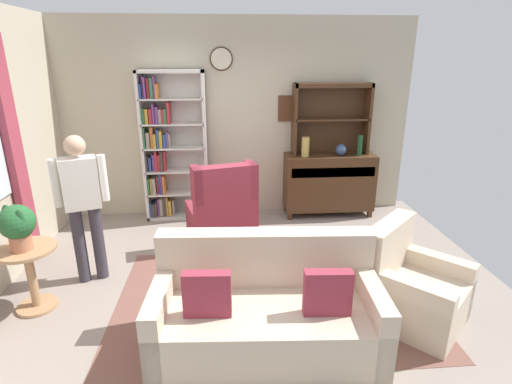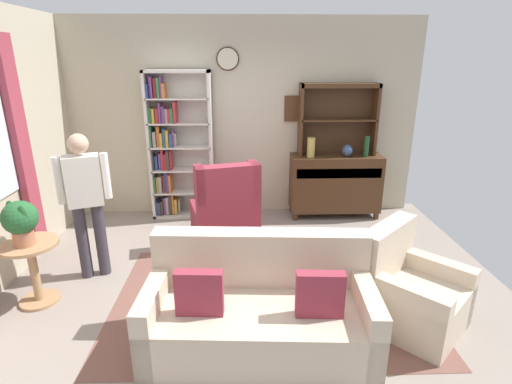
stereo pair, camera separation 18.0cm
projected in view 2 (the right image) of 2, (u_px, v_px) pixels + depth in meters
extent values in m
cube|color=gray|center=(247.00, 284.00, 4.21)|extent=(5.40, 4.60, 0.02)
cube|color=#BCB299|center=(245.00, 120.00, 5.76)|extent=(5.00, 0.06, 2.80)
cylinder|color=beige|center=(228.00, 59.00, 5.44)|extent=(0.28, 0.03, 0.28)
torus|color=#382314|center=(228.00, 59.00, 5.44)|extent=(0.31, 0.02, 0.31)
cube|color=#4C2D19|center=(294.00, 109.00, 5.69)|extent=(0.28, 0.03, 0.36)
cube|color=#9E3847|center=(21.00, 146.00, 4.32)|extent=(0.08, 0.24, 2.30)
cube|color=brown|center=(268.00, 299.00, 3.93)|extent=(2.98, 2.04, 0.01)
cube|color=silver|center=(151.00, 147.00, 5.64)|extent=(0.04, 0.30, 2.10)
cube|color=silver|center=(211.00, 146.00, 5.67)|extent=(0.04, 0.30, 2.10)
cube|color=silver|center=(176.00, 71.00, 5.32)|extent=(0.90, 0.30, 0.04)
cube|color=silver|center=(185.00, 214.00, 5.99)|extent=(0.90, 0.30, 0.04)
cube|color=silver|center=(183.00, 145.00, 5.79)|extent=(0.90, 0.01, 2.10)
cube|color=silver|center=(184.00, 191.00, 5.88)|extent=(0.86, 0.30, 0.02)
cube|color=#284C8C|center=(158.00, 207.00, 5.92)|extent=(0.03, 0.19, 0.19)
cube|color=#3F3833|center=(161.00, 207.00, 5.92)|extent=(0.04, 0.23, 0.19)
cube|color=#3F3833|center=(163.00, 206.00, 5.92)|extent=(0.03, 0.22, 0.21)
cube|color=#723F7F|center=(165.00, 205.00, 5.91)|extent=(0.03, 0.16, 0.25)
cube|color=gray|center=(168.00, 204.00, 5.91)|extent=(0.04, 0.17, 0.26)
cube|color=#3F3833|center=(171.00, 204.00, 5.91)|extent=(0.04, 0.18, 0.29)
cube|color=#CC7233|center=(174.00, 204.00, 5.91)|extent=(0.03, 0.16, 0.29)
cube|color=gold|center=(176.00, 205.00, 5.92)|extent=(0.04, 0.15, 0.23)
cube|color=gray|center=(180.00, 205.00, 5.93)|extent=(0.03, 0.10, 0.22)
cube|color=silver|center=(183.00, 169.00, 5.77)|extent=(0.86, 0.30, 0.02)
cube|color=#337247|center=(156.00, 184.00, 5.80)|extent=(0.03, 0.22, 0.24)
cube|color=gold|center=(158.00, 184.00, 5.81)|extent=(0.03, 0.18, 0.23)
cube|color=gray|center=(161.00, 184.00, 5.81)|extent=(0.04, 0.22, 0.24)
cube|color=#B22D33|center=(164.00, 183.00, 5.80)|extent=(0.02, 0.13, 0.25)
cube|color=#284C8C|center=(166.00, 182.00, 5.80)|extent=(0.03, 0.13, 0.29)
cube|color=#723F7F|center=(168.00, 182.00, 5.80)|extent=(0.02, 0.18, 0.28)
cube|color=#CC7233|center=(171.00, 183.00, 5.81)|extent=(0.03, 0.23, 0.27)
cube|color=silver|center=(181.00, 147.00, 5.66)|extent=(0.86, 0.30, 0.02)
cube|color=#3F3833|center=(154.00, 162.00, 5.70)|extent=(0.03, 0.13, 0.22)
cube|color=#284C8C|center=(157.00, 163.00, 5.70)|extent=(0.04, 0.12, 0.20)
cube|color=#723F7F|center=(160.00, 161.00, 5.70)|extent=(0.04, 0.10, 0.24)
cube|color=#B22D33|center=(163.00, 159.00, 5.69)|extent=(0.03, 0.13, 0.29)
cube|color=#B22D33|center=(166.00, 161.00, 5.70)|extent=(0.04, 0.12, 0.23)
cube|color=#3F3833|center=(168.00, 160.00, 5.69)|extent=(0.04, 0.17, 0.29)
cube|color=#B22D33|center=(171.00, 160.00, 5.70)|extent=(0.03, 0.14, 0.28)
cube|color=silver|center=(180.00, 123.00, 5.55)|extent=(0.86, 0.30, 0.02)
cube|color=#337247|center=(152.00, 136.00, 5.58)|extent=(0.03, 0.20, 0.29)
cube|color=gray|center=(155.00, 139.00, 5.59)|extent=(0.04, 0.19, 0.22)
cube|color=#CC7233|center=(159.00, 136.00, 5.58)|extent=(0.04, 0.13, 0.29)
cube|color=gold|center=(162.00, 140.00, 5.60)|extent=(0.04, 0.18, 0.20)
cube|color=#284C8C|center=(165.00, 137.00, 5.59)|extent=(0.03, 0.18, 0.26)
cube|color=gold|center=(168.00, 138.00, 5.59)|extent=(0.04, 0.16, 0.24)
cube|color=#284C8C|center=(171.00, 140.00, 5.60)|extent=(0.04, 0.17, 0.19)
cube|color=#723F7F|center=(174.00, 139.00, 5.60)|extent=(0.02, 0.15, 0.22)
cube|color=gray|center=(176.00, 140.00, 5.60)|extent=(0.02, 0.14, 0.19)
cube|color=silver|center=(178.00, 98.00, 5.44)|extent=(0.86, 0.30, 0.02)
cube|color=#337247|center=(151.00, 115.00, 5.48)|extent=(0.04, 0.15, 0.20)
cube|color=gold|center=(154.00, 115.00, 5.48)|extent=(0.04, 0.20, 0.20)
cube|color=#B22D33|center=(158.00, 115.00, 5.48)|extent=(0.04, 0.17, 0.20)
cube|color=#723F7F|center=(161.00, 113.00, 5.47)|extent=(0.02, 0.23, 0.27)
cube|color=#723F7F|center=(164.00, 114.00, 5.48)|extent=(0.04, 0.17, 0.23)
cube|color=gray|center=(167.00, 116.00, 5.49)|extent=(0.04, 0.15, 0.19)
cube|color=#B22D33|center=(170.00, 116.00, 5.49)|extent=(0.03, 0.16, 0.19)
cube|color=#337247|center=(172.00, 115.00, 5.49)|extent=(0.04, 0.18, 0.20)
cube|color=#B22D33|center=(175.00, 112.00, 5.48)|extent=(0.03, 0.22, 0.29)
cube|color=#284C8C|center=(148.00, 91.00, 5.37)|extent=(0.03, 0.20, 0.19)
cube|color=#723F7F|center=(150.00, 87.00, 5.36)|extent=(0.02, 0.12, 0.29)
cube|color=#723F7F|center=(152.00, 87.00, 5.36)|extent=(0.02, 0.22, 0.28)
cube|color=#B22D33|center=(155.00, 88.00, 5.37)|extent=(0.04, 0.12, 0.26)
cube|color=#337247|center=(159.00, 88.00, 5.37)|extent=(0.04, 0.19, 0.27)
cube|color=#723F7F|center=(161.00, 87.00, 5.36)|extent=(0.02, 0.17, 0.29)
cube|color=#CC7233|center=(164.00, 91.00, 5.38)|extent=(0.04, 0.20, 0.19)
cube|color=#422816|center=(335.00, 183.00, 5.84)|extent=(1.30, 0.45, 0.82)
cube|color=#422816|center=(295.00, 217.00, 5.80)|extent=(0.06, 0.06, 0.10)
cube|color=#422816|center=(376.00, 216.00, 5.84)|extent=(0.06, 0.06, 0.10)
cube|color=#422816|center=(292.00, 208.00, 6.14)|extent=(0.06, 0.06, 0.10)
cube|color=#422816|center=(369.00, 207.00, 6.17)|extent=(0.06, 0.06, 0.10)
cube|color=#352012|center=(339.00, 173.00, 5.56)|extent=(1.20, 0.01, 0.14)
cube|color=#422816|center=(300.00, 120.00, 5.60)|extent=(0.04, 0.26, 1.00)
cube|color=#422816|center=(375.00, 119.00, 5.64)|extent=(0.04, 0.26, 1.00)
cube|color=#422816|center=(340.00, 85.00, 5.47)|extent=(1.10, 0.26, 0.06)
cube|color=#422816|center=(338.00, 120.00, 5.62)|extent=(1.06, 0.26, 0.02)
cube|color=#422816|center=(336.00, 118.00, 5.74)|extent=(1.10, 0.01, 1.00)
cylinder|color=tan|center=(311.00, 147.00, 5.57)|extent=(0.11, 0.11, 0.28)
ellipsoid|color=#33476B|center=(347.00, 151.00, 5.62)|extent=(0.15, 0.15, 0.17)
cylinder|color=#194223|center=(366.00, 147.00, 5.59)|extent=(0.07, 0.07, 0.29)
cube|color=beige|center=(259.00, 327.00, 3.20)|extent=(1.85, 0.95, 0.42)
cube|color=beige|center=(260.00, 258.00, 3.36)|extent=(1.81, 0.31, 0.48)
cube|color=beige|center=(156.00, 316.00, 3.19)|extent=(0.19, 0.86, 0.60)
cube|color=beige|center=(364.00, 319.00, 3.15)|extent=(0.19, 0.86, 0.60)
cube|color=maroon|center=(199.00, 293.00, 2.97)|extent=(0.37, 0.12, 0.36)
cube|color=maroon|center=(320.00, 294.00, 2.95)|extent=(0.37, 0.12, 0.36)
cube|color=white|center=(260.00, 232.00, 3.28)|extent=(0.37, 0.20, 0.00)
cube|color=beige|center=(414.00, 304.00, 3.51)|extent=(1.08, 1.08, 0.40)
cube|color=beige|center=(387.00, 249.00, 3.56)|extent=(0.66, 0.65, 0.48)
cube|color=beige|center=(399.00, 313.00, 3.27)|extent=(0.65, 0.66, 0.55)
cube|color=beige|center=(428.00, 283.00, 3.69)|extent=(0.65, 0.66, 0.55)
cube|color=maroon|center=(224.00, 221.00, 5.24)|extent=(0.96, 0.97, 0.42)
cube|color=maroon|center=(228.00, 191.00, 4.80)|extent=(0.81, 0.39, 0.63)
cube|color=maroon|center=(254.00, 180.00, 4.90)|extent=(0.17, 0.30, 0.44)
cube|color=maroon|center=(199.00, 185.00, 4.71)|extent=(0.17, 0.30, 0.44)
cylinder|color=#A87F56|center=(29.00, 245.00, 3.70)|extent=(0.52, 0.52, 0.03)
cylinder|color=#A87F56|center=(35.00, 274.00, 3.80)|extent=(0.08, 0.08, 0.60)
cylinder|color=#A87F56|center=(40.00, 300.00, 3.89)|extent=(0.36, 0.36, 0.03)
cylinder|color=#AD6B4C|center=(24.00, 238.00, 3.63)|extent=(0.18, 0.18, 0.14)
sphere|color=#235B2D|center=(20.00, 218.00, 3.57)|extent=(0.31, 0.31, 0.31)
ellipsoid|color=#235B2D|center=(23.00, 217.00, 3.49)|extent=(0.09, 0.05, 0.22)
ellipsoid|color=#235B2D|center=(11.00, 212.00, 3.60)|extent=(0.09, 0.05, 0.22)
cylinder|color=#38333D|center=(83.00, 242.00, 4.21)|extent=(0.15, 0.15, 0.82)
cylinder|color=#38333D|center=(101.00, 239.00, 4.27)|extent=(0.15, 0.15, 0.82)
cube|color=silver|center=(83.00, 181.00, 4.02)|extent=(0.39, 0.30, 0.52)
sphere|color=tan|center=(78.00, 144.00, 3.90)|extent=(0.26, 0.26, 0.20)
cylinder|color=silver|center=(59.00, 181.00, 3.94)|extent=(0.10, 0.10, 0.48)
cylinder|color=silver|center=(106.00, 176.00, 4.09)|extent=(0.10, 0.10, 0.48)
cube|color=#422816|center=(247.00, 259.00, 3.87)|extent=(0.80, 0.50, 0.03)
cube|color=#422816|center=(208.00, 291.00, 3.72)|extent=(0.05, 0.05, 0.39)
cube|color=#422816|center=(287.00, 289.00, 3.74)|extent=(0.05, 0.05, 0.39)
cube|color=#422816|center=(211.00, 267.00, 4.13)|extent=(0.05, 0.05, 0.39)
cube|color=#422816|center=(282.00, 266.00, 4.16)|extent=(0.05, 0.05, 0.39)
cube|color=#337247|center=(255.00, 260.00, 3.79)|extent=(0.15, 0.11, 0.03)
cube|color=#CC7233|center=(255.00, 257.00, 3.78)|extent=(0.15, 0.11, 0.03)
cube|color=#337247|center=(256.00, 254.00, 3.77)|extent=(0.16, 0.11, 0.03)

